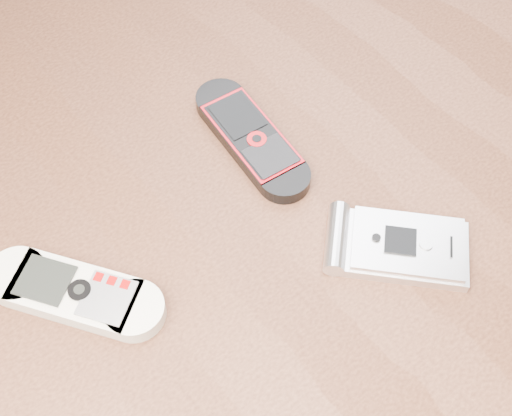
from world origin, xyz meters
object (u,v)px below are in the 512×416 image
at_px(nokia_black_red, 251,138).
at_px(motorola_razr, 403,246).
at_px(table, 252,277).
at_px(nokia_white, 75,293).

distance_m(nokia_black_red, motorola_razr, 0.17).
bearing_deg(nokia_black_red, table, -122.49).
xyz_separation_m(nokia_black_red, motorola_razr, (0.02, -0.16, 0.00)).
bearing_deg(nokia_white, nokia_black_red, -24.23).
bearing_deg(table, nokia_white, 169.14).
bearing_deg(nokia_black_red, motorola_razr, -75.48).
distance_m(table, nokia_white, 0.19).
relative_size(table, nokia_white, 8.25).
height_order(table, nokia_black_red, nokia_black_red).
bearing_deg(table, motorola_razr, -54.49).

